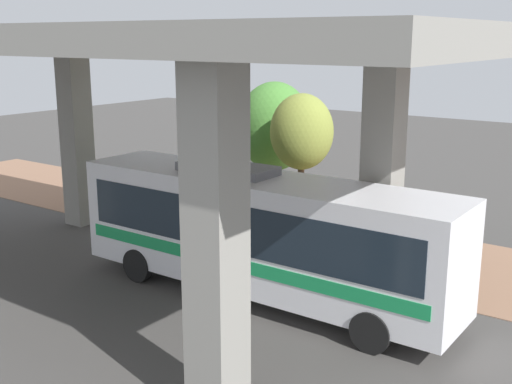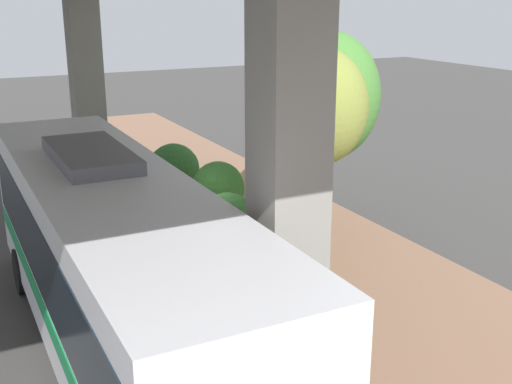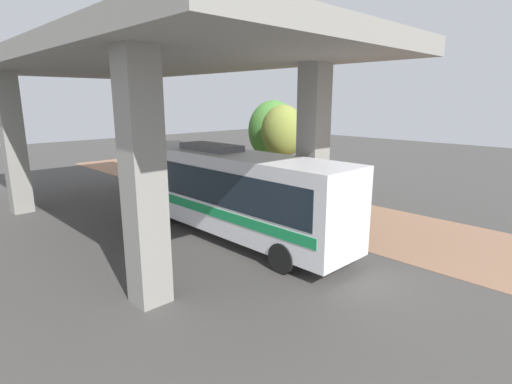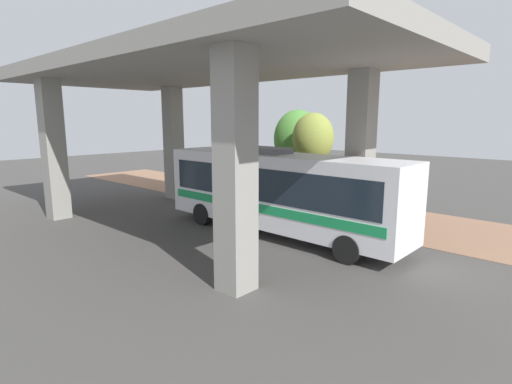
# 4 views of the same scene
# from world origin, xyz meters

# --- Properties ---
(ground_plane) EXTENTS (80.00, 80.00, 0.00)m
(ground_plane) POSITION_xyz_m (0.00, 0.00, 0.00)
(ground_plane) COLOR #474442
(ground_plane) RESTS_ON ground
(sidewalk_strip) EXTENTS (6.00, 40.00, 0.02)m
(sidewalk_strip) POSITION_xyz_m (-3.00, 0.00, 0.01)
(sidewalk_strip) COLOR #936B51
(sidewalk_strip) RESTS_ON ground
(overpass) EXTENTS (9.40, 20.47, 7.30)m
(overpass) POSITION_xyz_m (4.00, 0.00, 6.42)
(overpass) COLOR gray
(overpass) RESTS_ON ground
(bus) EXTENTS (2.54, 11.15, 3.64)m
(bus) POSITION_xyz_m (2.42, 3.61, 1.97)
(bus) COLOR silver
(bus) RESTS_ON ground
(fire_hydrant) EXTENTS (0.45, 0.22, 1.06)m
(fire_hydrant) POSITION_xyz_m (-0.76, -6.12, 0.54)
(fire_hydrant) COLOR gold
(fire_hydrant) RESTS_ON ground
(planter_front) EXTENTS (1.56, 1.56, 1.98)m
(planter_front) POSITION_xyz_m (-1.44, -4.08, 1.02)
(planter_front) COLOR gray
(planter_front) RESTS_ON ground
(planter_middle) EXTENTS (1.46, 1.46, 1.92)m
(planter_middle) POSITION_xyz_m (-1.86, -1.71, 0.98)
(planter_middle) COLOR gray
(planter_middle) RESTS_ON ground
(planter_back) EXTENTS (1.34, 1.34, 1.82)m
(planter_back) POSITION_xyz_m (-1.03, 0.74, 0.90)
(planter_back) COLOR gray
(planter_back) RESTS_ON ground
(planter_extra) EXTENTS (1.07, 1.07, 1.41)m
(planter_extra) POSITION_xyz_m (-1.30, 2.19, 0.68)
(planter_extra) COLOR gray
(planter_extra) RESTS_ON ground
(street_tree_near) EXTENTS (2.22, 2.22, 5.16)m
(street_tree_near) POSITION_xyz_m (-2.94, 1.59, 3.80)
(street_tree_near) COLOR brown
(street_tree_near) RESTS_ON ground
(street_tree_far) EXTENTS (2.89, 2.89, 5.38)m
(street_tree_far) POSITION_xyz_m (-4.60, -0.69, 3.63)
(street_tree_far) COLOR brown
(street_tree_far) RESTS_ON ground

